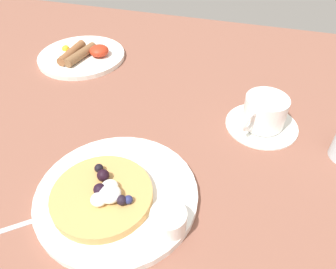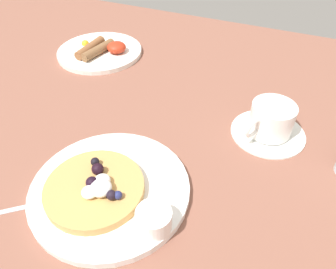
{
  "view_description": "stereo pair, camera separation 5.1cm",
  "coord_description": "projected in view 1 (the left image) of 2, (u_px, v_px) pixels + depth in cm",
  "views": [
    {
      "loc": [
        14.96,
        -41.19,
        41.38
      ],
      "look_at": [
        3.23,
        -1.37,
        4.0
      ],
      "focal_mm": 33.87,
      "sensor_mm": 36.0,
      "label": 1
    },
    {
      "loc": [
        19.71,
        -39.47,
        41.38
      ],
      "look_at": [
        3.23,
        -1.37,
        4.0
      ],
      "focal_mm": 33.87,
      "sensor_mm": 36.0,
      "label": 2
    }
  ],
  "objects": [
    {
      "name": "syrup_ramekin",
      "position": [
        168.0,
        220.0,
        0.44
      ],
      "size": [
        5.15,
        5.15,
        3.29
      ],
      "color": "white",
      "rests_on": "pancake_plate"
    },
    {
      "name": "coffee_cup",
      "position": [
        265.0,
        111.0,
        0.61
      ],
      "size": [
        8.24,
        10.6,
        5.98
      ],
      "color": "white",
      "rests_on": "coffee_saucer"
    },
    {
      "name": "fried_breakfast",
      "position": [
        82.0,
        52.0,
        0.82
      ],
      "size": [
        15.71,
        10.96,
        2.95
      ],
      "color": "brown",
      "rests_on": "breakfast_plate"
    },
    {
      "name": "pancake_with_berries",
      "position": [
        103.0,
        195.0,
        0.48
      ],
      "size": [
        15.55,
        15.55,
        3.52
      ],
      "color": "tan",
      "rests_on": "pancake_plate"
    },
    {
      "name": "coffee_saucer",
      "position": [
        262.0,
        124.0,
        0.64
      ],
      "size": [
        14.28,
        14.28,
        0.75
      ],
      "primitive_type": "cylinder",
      "color": "white",
      "rests_on": "ground_plane"
    },
    {
      "name": "breakfast_plate",
      "position": [
        82.0,
        56.0,
        0.84
      ],
      "size": [
        22.55,
        22.55,
        1.19
      ],
      "primitive_type": "cylinder",
      "color": "white",
      "rests_on": "ground_plane"
    },
    {
      "name": "ground_plane",
      "position": [
        154.0,
        148.0,
        0.61
      ],
      "size": [
        196.41,
        121.71,
        3.0
      ],
      "primitive_type": "cube",
      "color": "brown"
    },
    {
      "name": "pancake_plate",
      "position": [
        117.0,
        194.0,
        0.5
      ],
      "size": [
        25.63,
        25.63,
        1.36
      ],
      "primitive_type": "cylinder",
      "color": "white",
      "rests_on": "ground_plane"
    }
  ]
}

